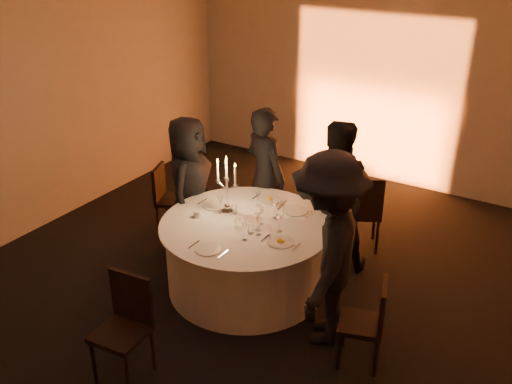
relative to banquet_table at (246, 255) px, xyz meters
The scene contains 33 objects.
floor 0.38m from the banquet_table, ahead, with size 7.00×7.00×0.00m, color black.
wall_back 3.67m from the banquet_table, 90.00° to the left, with size 7.00×7.00×0.00m, color #A29F96.
wall_left 3.20m from the banquet_table, behind, with size 7.00×7.00×0.00m, color #A29F96.
uplighter_fixture 3.22m from the banquet_table, 90.00° to the left, with size 0.25×0.12×0.10m, color black.
banquet_table is the anchor object (origin of this frame).
chair_left 1.62m from the banquet_table, 160.41° to the left, with size 0.49×0.49×0.87m.
chair_back_left 1.30m from the banquet_table, 107.28° to the left, with size 0.47×0.47×0.86m.
chair_back_right 1.57m from the banquet_table, 61.22° to the left, with size 0.57×0.57×0.98m.
chair_right 1.62m from the banquet_table, 15.82° to the right, with size 0.47×0.47×0.85m.
chair_front 1.64m from the banquet_table, 96.04° to the right, with size 0.45×0.45×0.95m.
guest_left 1.14m from the banquet_table, 161.66° to the left, with size 0.81×0.53×1.66m, color black.
guest_back_left 1.14m from the banquet_table, 109.79° to the left, with size 0.62×0.41×1.71m, color black.
guest_back_right 1.15m from the banquet_table, 55.64° to the left, with size 0.85×0.66×1.75m, color black.
guest_right 1.24m from the banquet_table, 15.98° to the right, with size 1.21×0.70×1.88m, color black.
plate_left 0.66m from the banquet_table, 162.48° to the left, with size 0.36×0.27×0.01m.
plate_back_left 0.72m from the banquet_table, 96.69° to the left, with size 0.36×0.28×0.08m.
plate_back_right 0.71m from the banquet_table, 59.55° to the left, with size 0.36×0.28×0.01m.
plate_right 0.66m from the banquet_table, 17.06° to the right, with size 0.35×0.26×0.08m.
plate_front 0.74m from the banquet_table, 91.99° to the right, with size 0.36×0.25×0.01m.
coffee_cup 0.68m from the banquet_table, 164.19° to the right, with size 0.11×0.11×0.07m.
candelabra 0.69m from the banquet_table, 160.97° to the left, with size 0.27×0.13×0.65m.
wine_glass_a 0.59m from the banquet_table, 29.74° to the right, with size 0.07×0.07×0.19m.
wine_glass_b 0.67m from the banquet_table, 104.18° to the left, with size 0.07×0.07×0.19m.
wine_glass_c 0.70m from the banquet_table, 27.38° to the right, with size 0.07×0.07×0.19m.
wine_glass_d 0.62m from the banquet_table, 59.50° to the right, with size 0.07×0.07×0.19m.
wine_glass_e 0.56m from the banquet_table, 18.60° to the right, with size 0.07×0.07×0.19m.
wine_glass_f 0.64m from the banquet_table, behind, with size 0.07×0.07×0.19m.
wine_glass_g 0.55m from the banquet_table, 26.10° to the left, with size 0.07×0.07×0.19m.
wine_glass_h 0.62m from the banquet_table, 51.38° to the left, with size 0.07×0.07×0.19m.
wine_glass_i 0.65m from the banquet_table, ahead, with size 0.07×0.07×0.19m.
tumbler_a 0.45m from the banquet_table, 107.30° to the right, with size 0.07×0.07×0.09m, color silver.
tumbler_b 0.48m from the banquet_table, 43.99° to the right, with size 0.07×0.07×0.09m, color silver.
tumbler_c 0.51m from the banquet_table, 150.41° to the left, with size 0.07×0.07×0.09m, color silver.
Camera 1 is at (2.82, -4.36, 3.60)m, focal length 40.00 mm.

